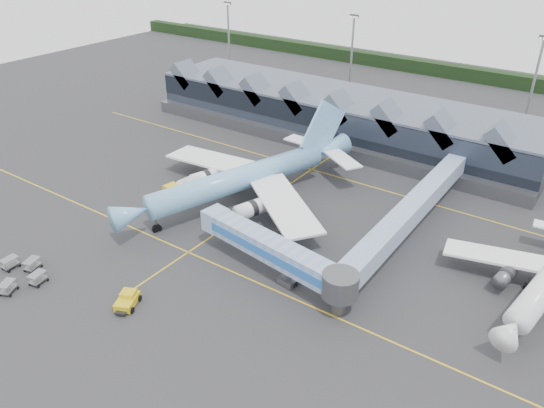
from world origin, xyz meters
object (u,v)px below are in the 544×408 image
Objects in this scene: main_airliner at (247,177)px; pushback_tug at (127,300)px; jet_bridge at (283,256)px; fuel_truck at (191,184)px.

pushback_tug is at bearing -63.58° from main_airliner.
jet_bridge is 5.97× the size of pushback_tug.
fuel_truck is at bearing 92.87° from pushback_tug.
main_airliner is 24.41m from jet_bridge.
main_airliner is at bearing 32.89° from fuel_truck.
pushback_tug is (4.89, -32.24, -3.74)m from main_airliner.
fuel_truck is 31.60m from pushback_tug.
main_airliner is at bearing 147.23° from jet_bridge.
jet_bridge is 30.53m from fuel_truck.
fuel_truck is (-9.65, -4.20, -2.59)m from main_airliner.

